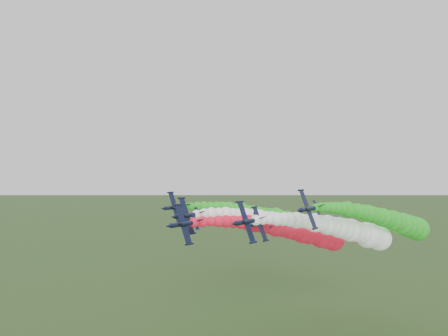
{
  "coord_description": "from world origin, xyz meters",
  "views": [
    {
      "loc": [
        57.98,
        -73.56,
        53.09
      ],
      "look_at": [
        -5.18,
        9.95,
        54.04
      ],
      "focal_mm": 35.0,
      "sensor_mm": 36.0,
      "label": 1
    }
  ],
  "objects": [
    {
      "name": "jet_lead",
      "position": [
        -2.09,
        43.75,
        35.1
      ],
      "size": [
        14.15,
        71.13,
        18.35
      ],
      "rotation": [
        0.0,
        1.18,
        0.0
      ],
      "color": "black",
      "rests_on": "ground"
    },
    {
      "name": "jet_outer_left",
      "position": [
        -21.43,
        62.45,
        36.43
      ],
      "size": [
        14.41,
        71.39,
        18.6
      ],
      "rotation": [
        0.0,
        1.18,
        0.0
      ],
      "color": "black",
      "rests_on": "ground"
    },
    {
      "name": "jet_inner_right",
      "position": [
        10.82,
        50.33,
        35.79
      ],
      "size": [
        14.35,
        71.33,
        18.55
      ],
      "rotation": [
        0.0,
        1.18,
        0.0
      ],
      "color": "black",
      "rests_on": "ground"
    },
    {
      "name": "jet_trail",
      "position": [
        2.45,
        67.48,
        33.37
      ],
      "size": [
        13.93,
        70.91,
        18.13
      ],
      "rotation": [
        0.0,
        1.18,
        0.0
      ],
      "color": "black",
      "rests_on": "ground"
    },
    {
      "name": "jet_outer_right",
      "position": [
        19.2,
        63.15,
        38.0
      ],
      "size": [
        14.34,
        71.32,
        18.53
      ],
      "rotation": [
        0.0,
        1.18,
        0.0
      ],
      "color": "black",
      "rests_on": "ground"
    },
    {
      "name": "jet_inner_left",
      "position": [
        -7.92,
        52.08,
        35.86
      ],
      "size": [
        14.08,
        71.06,
        18.28
      ],
      "rotation": [
        0.0,
        1.18,
        0.0
      ],
      "color": "black",
      "rests_on": "ground"
    }
  ]
}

